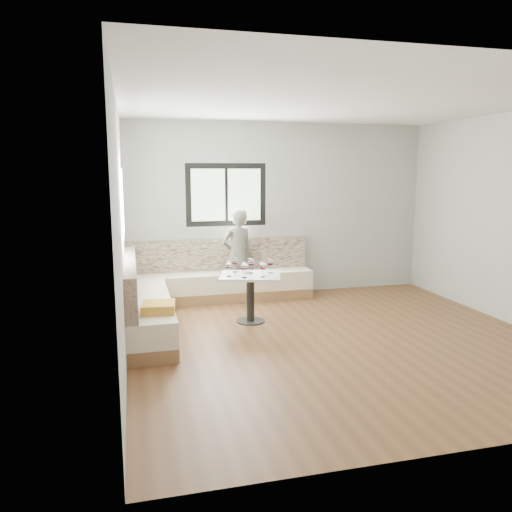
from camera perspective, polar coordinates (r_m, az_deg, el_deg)
The scene contains 11 objects.
room at distance 5.97m, azimuth 8.79°, elevation 3.66°, with size 5.01×5.01×2.81m.
banquette at distance 7.26m, azimuth -7.38°, elevation -3.89°, with size 2.90×2.80×0.95m.
table at distance 6.73m, azimuth -0.65°, elevation -3.51°, with size 0.94×0.82×0.65m.
person at distance 7.83m, azimuth -2.09°, elevation 0.13°, with size 0.53×0.35×1.45m, color slate.
olive_ramekin at distance 6.76m, azimuth -1.12°, elevation -1.84°, with size 0.11×0.11×0.04m.
wine_glass_a at distance 6.56m, azimuth -3.11°, elevation -1.11°, with size 0.09×0.09×0.21m.
wine_glass_b at distance 6.48m, azimuth -1.32°, elevation -1.23°, with size 0.09×0.09×0.21m.
wine_glass_c at distance 6.51m, azimuth 0.79°, elevation -1.17°, with size 0.09×0.09×0.21m.
wine_glass_d at distance 6.76m, azimuth -0.57°, elevation -0.76°, with size 0.09×0.09×0.21m.
wine_glass_e at distance 6.78m, azimuth 1.68°, elevation -0.73°, with size 0.09×0.09×0.21m.
wine_glass_f at distance 6.84m, azimuth -2.42°, elevation -0.65°, with size 0.09×0.09×0.21m.
Camera 1 is at (-2.39, -5.39, 2.03)m, focal length 35.00 mm.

